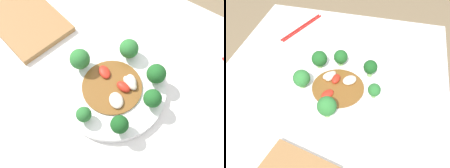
% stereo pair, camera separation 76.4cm
% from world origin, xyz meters
% --- Properties ---
extents(ground_plane, '(8.00, 8.00, 0.00)m').
position_xyz_m(ground_plane, '(0.00, 0.00, 0.00)').
color(ground_plane, '#7F6B4C').
extents(table, '(1.07, 0.80, 0.74)m').
position_xyz_m(table, '(0.00, 0.00, 0.37)').
color(table, silver).
rests_on(table, ground_plane).
extents(plate, '(0.31, 0.31, 0.02)m').
position_xyz_m(plate, '(0.04, -0.04, 0.75)').
color(plate, white).
rests_on(plate, table).
extents(broccoli_west, '(0.06, 0.06, 0.07)m').
position_xyz_m(broccoli_west, '(-0.07, -0.03, 0.80)').
color(broccoli_west, '#7AAD5B').
rests_on(broccoli_west, plate).
extents(broccoli_east, '(0.05, 0.05, 0.06)m').
position_xyz_m(broccoli_east, '(0.16, -0.02, 0.80)').
color(broccoli_east, '#7AAD5B').
rests_on(broccoli_east, plate).
extents(broccoli_north, '(0.06, 0.06, 0.07)m').
position_xyz_m(broccoli_north, '(0.02, 0.08, 0.80)').
color(broccoli_north, '#7AAD5B').
rests_on(broccoli_north, plate).
extents(broccoli_south, '(0.04, 0.04, 0.05)m').
position_xyz_m(broccoli_south, '(0.03, -0.16, 0.79)').
color(broccoli_south, '#70A356').
rests_on(broccoli_south, plate).
extents(broccoli_northeast, '(0.05, 0.05, 0.06)m').
position_xyz_m(broccoli_northeast, '(0.13, 0.05, 0.80)').
color(broccoli_northeast, '#7AAD5B').
rests_on(broccoli_northeast, plate).
extents(broccoli_southeast, '(0.05, 0.05, 0.06)m').
position_xyz_m(broccoli_southeast, '(0.13, -0.13, 0.80)').
color(broccoli_southeast, '#7AAD5B').
rests_on(broccoli_southeast, plate).
extents(stirfry_center, '(0.17, 0.17, 0.02)m').
position_xyz_m(stirfry_center, '(0.05, -0.03, 0.77)').
color(stirfry_center, brown).
rests_on(stirfry_center, plate).
extents(cutting_board, '(0.30, 0.25, 0.02)m').
position_xyz_m(cutting_board, '(-0.33, 0.01, 0.75)').
color(cutting_board, olive).
rests_on(cutting_board, table).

